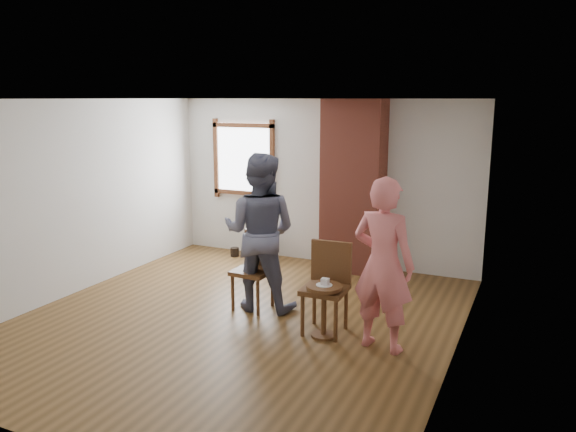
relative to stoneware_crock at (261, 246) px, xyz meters
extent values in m
plane|color=brown|center=(0.93, -2.40, -0.23)|extent=(5.50, 5.50, 0.00)
cube|color=silver|center=(0.93, 0.35, 1.07)|extent=(5.00, 0.04, 2.60)
cube|color=silver|center=(-1.57, -2.40, 1.07)|extent=(0.04, 5.50, 2.60)
cube|color=silver|center=(3.43, -2.40, 1.07)|extent=(0.04, 5.50, 2.60)
cube|color=white|center=(0.93, -2.40, 2.37)|extent=(5.00, 5.50, 0.04)
cube|color=brown|center=(-0.47, 0.31, 1.37)|extent=(1.14, 0.06, 1.34)
cube|color=white|center=(-0.47, 0.33, 1.37)|extent=(1.00, 0.02, 1.20)
cube|color=#AC4E3D|center=(1.53, 0.10, 1.07)|extent=(0.90, 0.50, 2.60)
cylinder|color=tan|center=(0.00, 0.00, 0.00)|extent=(0.37, 0.37, 0.47)
cylinder|color=black|center=(-0.50, 0.00, -0.16)|extent=(0.18, 0.18, 0.15)
cube|color=brown|center=(0.91, -1.97, 0.25)|extent=(0.47, 0.47, 0.05)
cylinder|color=brown|center=(0.72, -2.14, 0.01)|extent=(0.04, 0.04, 0.48)
cylinder|color=brown|center=(1.08, -2.16, 0.01)|extent=(0.04, 0.04, 0.48)
cylinder|color=brown|center=(0.74, -1.78, 0.01)|extent=(0.04, 0.04, 0.48)
cylinder|color=brown|center=(1.10, -1.80, 0.01)|extent=(0.04, 0.04, 0.48)
cube|color=brown|center=(0.92, -1.77, 0.49)|extent=(0.45, 0.06, 0.48)
cube|color=brown|center=(2.00, -2.30, 0.28)|extent=(0.49, 0.49, 0.06)
cylinder|color=brown|center=(1.82, -2.50, 0.02)|extent=(0.05, 0.05, 0.51)
cylinder|color=brown|center=(2.20, -2.48, 0.02)|extent=(0.05, 0.05, 0.51)
cylinder|color=brown|center=(1.80, -2.11, 0.02)|extent=(0.05, 0.05, 0.51)
cylinder|color=brown|center=(2.19, -2.10, 0.02)|extent=(0.05, 0.05, 0.51)
cube|color=brown|center=(2.00, -2.08, 0.53)|extent=(0.48, 0.06, 0.51)
cylinder|color=brown|center=(2.04, -2.41, 0.35)|extent=(0.40, 0.40, 0.04)
cylinder|color=brown|center=(2.04, -2.41, 0.06)|extent=(0.06, 0.06, 0.54)
cylinder|color=brown|center=(2.04, -2.41, -0.22)|extent=(0.28, 0.28, 0.03)
cylinder|color=white|center=(2.04, -2.41, 0.37)|extent=(0.18, 0.18, 0.01)
cube|color=white|center=(2.05, -2.41, 0.40)|extent=(0.08, 0.07, 0.06)
imported|color=black|center=(0.98, -1.90, 0.75)|extent=(1.05, 0.87, 1.96)
imported|color=#EB7576|center=(2.69, -2.42, 0.69)|extent=(0.74, 0.55, 1.85)
camera|label=1|loc=(4.13, -7.89, 2.38)|focal=35.00mm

